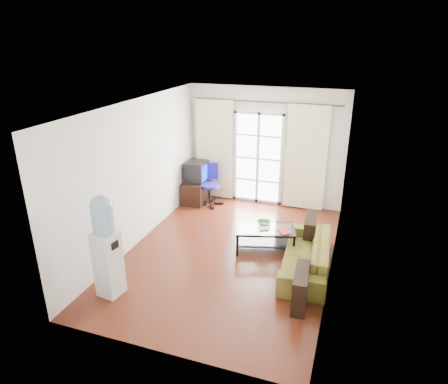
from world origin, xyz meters
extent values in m
plane|color=#5C2615|center=(0.00, 0.00, 0.00)|extent=(5.20, 5.20, 0.00)
plane|color=white|center=(0.00, 0.00, 2.70)|extent=(5.20, 5.20, 0.00)
cube|color=white|center=(0.00, 2.60, 1.35)|extent=(3.60, 0.02, 2.70)
cube|color=white|center=(0.00, -2.60, 1.35)|extent=(3.60, 0.02, 2.70)
cube|color=white|center=(-1.80, 0.00, 1.35)|extent=(0.02, 5.20, 2.70)
cube|color=white|center=(1.80, 0.00, 1.35)|extent=(0.02, 5.20, 2.70)
cube|color=white|center=(-0.15, 2.56, 1.07)|extent=(1.01, 0.02, 2.04)
cube|color=white|center=(-0.15, 2.54, 1.07)|extent=(1.16, 0.06, 2.15)
cylinder|color=#4C3F2D|center=(0.00, 2.50, 2.38)|extent=(3.30, 0.04, 0.04)
cube|color=#F5F5C5|center=(-1.20, 2.48, 1.20)|extent=(0.90, 0.07, 2.35)
cube|color=#F5F5C5|center=(0.95, 2.48, 1.20)|extent=(0.90, 0.07, 2.35)
cube|color=#9D9DA0|center=(0.80, 2.50, 0.33)|extent=(0.64, 0.12, 0.64)
imported|color=brown|center=(1.39, -0.08, 0.28)|extent=(2.00, 0.99, 0.56)
cube|color=silver|center=(0.57, 0.38, 0.43)|extent=(1.20, 0.88, 0.01)
cube|color=black|center=(0.57, 0.38, 0.13)|extent=(1.13, 0.81, 0.01)
cube|color=black|center=(0.16, -0.02, 0.21)|extent=(0.05, 0.05, 0.43)
cube|color=black|center=(1.13, 0.25, 0.21)|extent=(0.05, 0.05, 0.43)
cube|color=black|center=(0.01, 0.51, 0.21)|extent=(0.05, 0.05, 0.43)
cube|color=black|center=(0.98, 0.79, 0.21)|extent=(0.05, 0.05, 0.43)
imported|color=#348F4F|center=(0.51, 0.52, 0.47)|extent=(0.38, 0.38, 0.06)
imported|color=maroon|center=(0.85, 0.28, 0.45)|extent=(0.44, 0.44, 0.02)
cube|color=black|center=(0.57, 0.26, 0.44)|extent=(0.18, 0.12, 0.02)
cube|color=black|center=(-1.53, 2.03, 0.26)|extent=(0.54, 0.76, 0.53)
cube|color=black|center=(-1.51, 2.09, 0.76)|extent=(0.48, 0.52, 0.46)
cube|color=#0C19E5|center=(-1.28, 2.08, 0.76)|extent=(0.03, 0.40, 0.34)
cube|color=black|center=(-1.71, 2.10, 0.76)|extent=(0.15, 0.35, 0.30)
cylinder|color=black|center=(-1.15, 2.00, 0.24)|extent=(0.05, 0.05, 0.48)
cylinder|color=navy|center=(-1.15, 2.00, 0.47)|extent=(0.46, 0.46, 0.07)
cube|color=navy|center=(-1.21, 2.21, 0.76)|extent=(0.38, 0.16, 0.40)
cube|color=silver|center=(-1.36, -1.74, 0.53)|extent=(0.38, 0.38, 1.06)
cylinder|color=#7A9ABD|center=(-1.36, -1.74, 1.27)|extent=(0.32, 0.32, 0.42)
sphere|color=#7A9ABD|center=(-1.36, -1.74, 1.48)|extent=(0.32, 0.32, 0.32)
cube|color=black|center=(-1.19, -1.76, 0.89)|extent=(0.06, 0.14, 0.11)
camera|label=1|loc=(1.99, -6.08, 3.77)|focal=32.00mm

